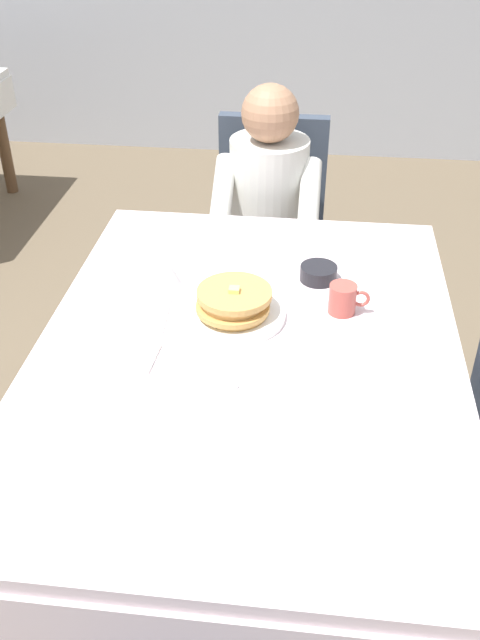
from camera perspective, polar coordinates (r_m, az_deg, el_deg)
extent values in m
plane|color=brown|center=(2.33, 0.54, -16.82)|extent=(14.00, 14.00, 0.00)
cube|color=silver|center=(1.83, 0.66, -2.50)|extent=(1.10, 1.50, 0.04)
cube|color=silver|center=(2.52, 2.47, 5.75)|extent=(1.10, 0.01, 0.18)
cube|color=silver|center=(2.02, -15.32, -3.83)|extent=(0.01, 1.50, 0.18)
cube|color=silver|center=(1.93, 17.36, -6.14)|extent=(0.01, 1.50, 0.18)
cylinder|color=brown|center=(2.65, -7.99, 0.44)|extent=(0.07, 0.07, 0.70)
cylinder|color=brown|center=(2.60, 12.55, -0.89)|extent=(0.07, 0.07, 0.70)
cube|color=#384251|center=(2.89, 2.25, 5.53)|extent=(0.44, 0.44, 0.05)
cube|color=#384251|center=(2.95, 2.70, 11.90)|extent=(0.44, 0.06, 0.48)
cylinder|color=#2D2319|center=(2.85, 5.46, -0.41)|extent=(0.04, 0.04, 0.40)
cylinder|color=#2D2319|center=(2.87, -1.73, 0.06)|extent=(0.04, 0.04, 0.40)
cylinder|color=#2D2319|center=(3.15, 5.70, 3.30)|extent=(0.04, 0.04, 0.40)
cylinder|color=#2D2319|center=(3.17, -0.82, 3.70)|extent=(0.04, 0.04, 0.40)
cylinder|color=silver|center=(2.76, 2.34, 9.98)|extent=(0.30, 0.30, 0.46)
sphere|color=#A37556|center=(2.62, 2.47, 16.49)|extent=(0.21, 0.21, 0.21)
cylinder|color=silver|center=(2.59, 5.69, 9.91)|extent=(0.08, 0.29, 0.23)
cylinder|color=silver|center=(2.62, -1.43, 10.29)|extent=(0.08, 0.29, 0.23)
cylinder|color=#383D51|center=(2.82, 3.45, -0.09)|extent=(0.10, 0.10, 0.45)
cylinder|color=#383D51|center=(2.83, 0.21, 0.12)|extent=(0.10, 0.10, 0.45)
cylinder|color=#2D2319|center=(2.36, 18.29, -11.06)|extent=(0.04, 0.04, 0.40)
cylinder|color=white|center=(1.91, -0.46, 0.43)|extent=(0.28, 0.28, 0.02)
cylinder|color=tan|center=(1.90, -0.43, 0.76)|extent=(0.18, 0.18, 0.02)
cylinder|color=tan|center=(1.89, -0.59, 1.10)|extent=(0.20, 0.20, 0.02)
cylinder|color=tan|center=(1.89, -0.59, 1.61)|extent=(0.17, 0.17, 0.02)
cylinder|color=tan|center=(1.88, -0.46, 2.19)|extent=(0.20, 0.20, 0.02)
cube|color=#F4E072|center=(1.87, -0.47, 2.50)|extent=(0.03, 0.03, 0.01)
cylinder|color=#B24C42|center=(1.94, 8.36, 1.72)|extent=(0.08, 0.08, 0.08)
torus|color=#B24C42|center=(1.94, 9.84, 1.72)|extent=(0.05, 0.01, 0.05)
cylinder|color=black|center=(2.09, 6.42, 3.82)|extent=(0.11, 0.11, 0.04)
cone|color=silver|center=(2.04, -5.67, 3.60)|extent=(0.08, 0.08, 0.07)
cube|color=silver|center=(1.93, -6.15, 0.33)|extent=(0.02, 0.18, 0.00)
cube|color=silver|center=(1.89, 5.19, -0.41)|extent=(0.02, 0.20, 0.00)
cube|color=silver|center=(1.69, -2.61, -5.08)|extent=(0.15, 0.04, 0.00)
cube|color=white|center=(1.79, -9.54, -2.87)|extent=(0.18, 0.13, 0.01)
cylinder|color=brown|center=(4.59, -18.83, 13.93)|extent=(0.07, 0.07, 0.70)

